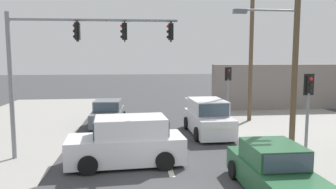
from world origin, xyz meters
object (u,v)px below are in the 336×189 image
object	(u,v)px
utility_pole_background_right	(251,47)
suv_crossing_left	(127,143)
utility_pole_midground_right	(293,46)
pedestal_signal_far_median	(228,85)
traffic_signal_mast	(70,53)
sedan_kerbside_parked	(273,171)
sedan_oncoming_near	(108,114)
pedestal_signal_right_kerb	(308,103)
suv_oncoming_mid	(208,118)

from	to	relation	value
utility_pole_background_right	suv_crossing_left	size ratio (longest dim) A/B	1.97
utility_pole_midground_right	pedestal_signal_far_median	bearing A→B (deg)	99.22
traffic_signal_mast	sedan_kerbside_parked	size ratio (longest dim) A/B	1.62
traffic_signal_mast	pedestal_signal_far_median	size ratio (longest dim) A/B	1.94
utility_pole_midground_right	sedan_oncoming_near	distance (m)	11.42
suv_crossing_left	sedan_kerbside_parked	size ratio (longest dim) A/B	1.09
sedan_kerbside_parked	pedestal_signal_far_median	bearing A→B (deg)	80.77
pedestal_signal_right_kerb	suv_oncoming_mid	bearing A→B (deg)	118.02
suv_oncoming_mid	utility_pole_midground_right	bearing A→B (deg)	-48.60
pedestal_signal_far_median	sedan_kerbside_parked	bearing A→B (deg)	-99.23
suv_crossing_left	suv_oncoming_mid	world-z (taller)	same
pedestal_signal_far_median	sedan_oncoming_near	world-z (taller)	pedestal_signal_far_median
traffic_signal_mast	sedan_kerbside_parked	world-z (taller)	traffic_signal_mast
utility_pole_midground_right	suv_crossing_left	bearing A→B (deg)	-169.70
traffic_signal_mast	sedan_oncoming_near	distance (m)	7.54
traffic_signal_mast	sedan_kerbside_parked	distance (m)	8.91
suv_crossing_left	sedan_kerbside_parked	xyz separation A→B (m)	(4.52, -3.21, -0.18)
pedestal_signal_far_median	suv_oncoming_mid	size ratio (longest dim) A/B	0.78
utility_pole_background_right	sedan_oncoming_near	world-z (taller)	utility_pole_background_right
pedestal_signal_right_kerb	sedan_oncoming_near	distance (m)	11.88
pedestal_signal_right_kerb	utility_pole_background_right	bearing A→B (deg)	84.59
utility_pole_background_right	pedestal_signal_far_median	xyz separation A→B (m)	(-1.63, -0.47, -2.40)
traffic_signal_mast	pedestal_signal_far_median	distance (m)	10.85
pedestal_signal_far_median	suv_crossing_left	size ratio (longest dim) A/B	0.77
utility_pole_background_right	suv_oncoming_mid	world-z (taller)	utility_pole_background_right
utility_pole_background_right	sedan_kerbside_parked	xyz separation A→B (m)	(-3.38, -11.25, -4.11)
pedestal_signal_right_kerb	pedestal_signal_far_median	bearing A→B (deg)	95.76
sedan_kerbside_parked	suv_oncoming_mid	bearing A→B (deg)	91.50
suv_crossing_left	suv_oncoming_mid	bearing A→B (deg)	47.41
sedan_oncoming_near	utility_pole_midground_right	bearing A→B (deg)	-36.79
pedestal_signal_far_median	sedan_kerbside_parked	world-z (taller)	pedestal_signal_far_median
pedestal_signal_right_kerb	sedan_kerbside_parked	size ratio (longest dim) A/B	0.84
pedestal_signal_far_median	suv_oncoming_mid	world-z (taller)	pedestal_signal_far_median
suv_crossing_left	suv_oncoming_mid	distance (m)	6.38
traffic_signal_mast	suv_crossing_left	bearing A→B (deg)	-27.87
utility_pole_midground_right	pedestal_signal_right_kerb	size ratio (longest dim) A/B	2.43
suv_oncoming_mid	sedan_oncoming_near	world-z (taller)	suv_oncoming_mid
traffic_signal_mast	pedestal_signal_far_median	world-z (taller)	traffic_signal_mast
pedestal_signal_far_median	sedan_oncoming_near	size ratio (longest dim) A/B	0.82
suv_oncoming_mid	sedan_oncoming_near	xyz separation A→B (m)	(-5.60, 3.04, -0.18)
traffic_signal_mast	sedan_kerbside_parked	bearing A→B (deg)	-32.94
traffic_signal_mast	utility_pole_midground_right	bearing A→B (deg)	0.65
utility_pole_background_right	pedestal_signal_right_kerb	size ratio (longest dim) A/B	2.57
suv_crossing_left	pedestal_signal_far_median	bearing A→B (deg)	50.37
suv_oncoming_mid	traffic_signal_mast	bearing A→B (deg)	-152.24
utility_pole_midground_right	pedestal_signal_far_median	xyz separation A→B (m)	(-1.01, 6.25, -2.25)
utility_pole_midground_right	suv_crossing_left	xyz separation A→B (m)	(-7.29, -1.32, -3.79)
utility_pole_background_right	sedan_oncoming_near	bearing A→B (deg)	-178.06
utility_pole_background_right	sedan_oncoming_near	xyz separation A→B (m)	(-9.19, -0.31, -4.11)
pedestal_signal_right_kerb	sedan_kerbside_parked	xyz separation A→B (m)	(-2.57, -2.69, -1.71)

